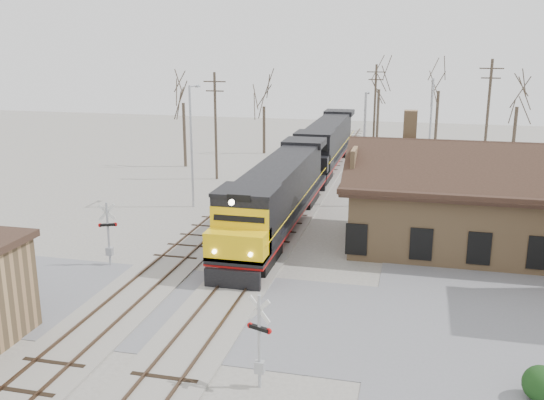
{
  "coord_description": "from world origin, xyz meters",
  "views": [
    {
      "loc": [
        8.42,
        -24.16,
        11.96
      ],
      "look_at": [
        0.43,
        9.0,
        2.98
      ],
      "focal_mm": 40.0,
      "sensor_mm": 36.0,
      "label": 1
    }
  ],
  "objects": [
    {
      "name": "road",
      "position": [
        0.0,
        0.0,
        0.01
      ],
      "size": [
        60.0,
        9.0,
        0.03
      ],
      "primitive_type": "cube",
      "color": "slate",
      "rests_on": "ground"
    },
    {
      "name": "ground",
      "position": [
        0.0,
        0.0,
        0.0
      ],
      "size": [
        140.0,
        140.0,
        0.0
      ],
      "primitive_type": "plane",
      "color": "#9D988E",
      "rests_on": "ground"
    },
    {
      "name": "hedge_a",
      "position": [
        13.05,
        -4.16,
        0.63
      ],
      "size": [
        1.27,
        1.27,
        1.27
      ],
      "primitive_type": "sphere",
      "color": "black",
      "rests_on": "ground"
    },
    {
      "name": "utility_pole_c",
      "position": [
        14.26,
        31.04,
        5.48
      ],
      "size": [
        2.0,
        0.24,
        10.51
      ],
      "color": "#382D23",
      "rests_on": "ground"
    },
    {
      "name": "crossbuck_near",
      "position": [
        3.5,
        -5.61,
        1.69
      ],
      "size": [
        0.97,
        0.43,
        3.54
      ],
      "rotation": [
        0.0,
        0.0,
        -0.36
      ],
      "color": "#A5A8AD",
      "rests_on": "ground"
    },
    {
      "name": "utility_pole_a",
      "position": [
        -8.76,
        26.09,
        4.91
      ],
      "size": [
        2.0,
        0.24,
        9.38
      ],
      "color": "#382D23",
      "rests_on": "ground"
    },
    {
      "name": "track_siding",
      "position": [
        -4.5,
        15.0,
        0.07
      ],
      "size": [
        3.4,
        90.0,
        0.24
      ],
      "color": "#9D988E",
      "rests_on": "ground"
    },
    {
      "name": "utility_pole_b",
      "position": [
        3.84,
        42.3,
        5.0
      ],
      "size": [
        2.0,
        0.24,
        9.56
      ],
      "color": "#382D23",
      "rests_on": "ground"
    },
    {
      "name": "streetlight_c",
      "position": [
        9.57,
        32.32,
        4.91
      ],
      "size": [
        0.25,
        2.04,
        8.76
      ],
      "color": "#A5A8AD",
      "rests_on": "ground"
    },
    {
      "name": "locomotive_trailing",
      "position": [
        0.0,
        33.03,
        2.41
      ],
      "size": [
        3.08,
        20.64,
        4.34
      ],
      "color": "black",
      "rests_on": "ground"
    },
    {
      "name": "streetlight_b",
      "position": [
        4.72,
        20.01,
        4.74
      ],
      "size": [
        0.25,
        2.04,
        8.43
      ],
      "color": "#A5A8AD",
      "rests_on": "ground"
    },
    {
      "name": "tree_d",
      "position": [
        10.42,
        43.91,
        7.89
      ],
      "size": [
        4.52,
        4.52,
        11.07
      ],
      "color": "#382D23",
      "rests_on": "ground"
    },
    {
      "name": "tree_b",
      "position": [
        -7.8,
        39.52,
        5.94
      ],
      "size": [
        3.41,
        3.41,
        8.36
      ],
      "color": "#382D23",
      "rests_on": "ground"
    },
    {
      "name": "locomotive_lead",
      "position": [
        0.0,
        12.11,
        2.41
      ],
      "size": [
        3.08,
        20.64,
        4.58
      ],
      "color": "black",
      "rests_on": "ground"
    },
    {
      "name": "streetlight_a",
      "position": [
        -7.46,
        16.9,
        4.99
      ],
      "size": [
        0.25,
        2.04,
        8.92
      ],
      "color": "#A5A8AD",
      "rests_on": "ground"
    },
    {
      "name": "track_main",
      "position": [
        0.0,
        15.0,
        0.07
      ],
      "size": [
        3.4,
        90.0,
        0.24
      ],
      "color": "#9D988E",
      "rests_on": "ground"
    },
    {
      "name": "crossbuck_far",
      "position": [
        -7.57,
        4.21,
        1.71
      ],
      "size": [
        0.96,
        0.49,
        3.58
      ],
      "rotation": [
        0.0,
        0.0,
        3.56
      ],
      "color": "#A5A8AD",
      "rests_on": "ground"
    },
    {
      "name": "tree_a",
      "position": [
        -13.54,
        30.68,
        7.21
      ],
      "size": [
        4.14,
        4.14,
        10.14
      ],
      "color": "#382D23",
      "rests_on": "ground"
    },
    {
      "name": "tree_c",
      "position": [
        3.75,
        49.45,
        7.46
      ],
      "size": [
        4.28,
        4.28,
        10.48
      ],
      "color": "#382D23",
      "rests_on": "ground"
    },
    {
      "name": "depot",
      "position": [
        11.99,
        12.0,
        2.41
      ],
      "size": [
        15.2,
        9.31,
        7.9
      ],
      "color": "#9D7951",
      "rests_on": "ground"
    },
    {
      "name": "tree_e",
      "position": [
        17.24,
        35.54,
        7.08
      ],
      "size": [
        4.06,
        4.06,
        9.96
      ],
      "color": "#382D23",
      "rests_on": "ground"
    }
  ]
}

